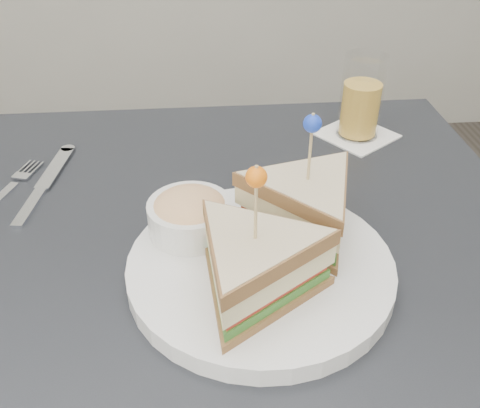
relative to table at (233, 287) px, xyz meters
name	(u,v)px	position (x,y,z in m)	size (l,w,h in m)	color
table	(233,287)	(0.00, 0.00, 0.00)	(0.80, 0.80, 0.75)	black
plate_meal	(267,239)	(0.03, -0.06, 0.12)	(0.34, 0.33, 0.18)	white
cutlery_fork	(8,189)	(-0.31, 0.14, 0.08)	(0.07, 0.17, 0.00)	white
cutlery_knife	(44,186)	(-0.26, 0.15, 0.08)	(0.05, 0.22, 0.01)	silver
drink_set	(361,102)	(0.23, 0.26, 0.14)	(0.15, 0.15, 0.14)	white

